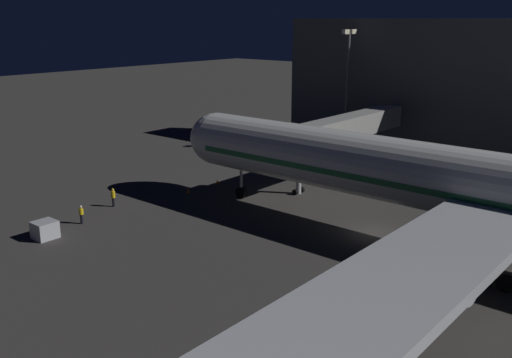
% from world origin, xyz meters
% --- Properties ---
extents(ground_plane, '(320.00, 320.00, 0.00)m').
position_xyz_m(ground_plane, '(0.00, 0.00, 0.00)').
color(ground_plane, '#383533').
extents(jet_bridge, '(22.87, 3.40, 7.29)m').
position_xyz_m(jet_bridge, '(-12.22, -12.01, 5.76)').
color(jet_bridge, '#9E9E99').
rests_on(jet_bridge, ground_plane).
extents(apron_floodlight_mast, '(2.90, 0.50, 16.38)m').
position_xyz_m(apron_floodlight_mast, '(-25.50, -18.97, 9.61)').
color(apron_floodlight_mast, '#59595E').
rests_on(apron_floodlight_mast, ground_plane).
extents(baggage_container_mid_row, '(1.82, 1.68, 1.47)m').
position_xyz_m(baggage_container_mid_row, '(18.84, -20.76, 0.74)').
color(baggage_container_mid_row, '#B7BABF').
rests_on(baggage_container_mid_row, ground_plane).
extents(ground_crew_by_belt_loader, '(0.40, 0.40, 1.71)m').
position_xyz_m(ground_crew_by_belt_loader, '(14.86, -21.46, 0.94)').
color(ground_crew_by_belt_loader, black).
rests_on(ground_crew_by_belt_loader, ground_plane).
extents(ground_crew_under_port_wing, '(0.40, 0.40, 1.86)m').
position_xyz_m(ground_crew_under_port_wing, '(10.06, -23.28, 1.03)').
color(ground_crew_under_port_wing, black).
rests_on(ground_crew_under_port_wing, ground_plane).
extents(traffic_cone_nose_port, '(0.36, 0.36, 0.55)m').
position_xyz_m(traffic_cone_nose_port, '(-2.20, -21.03, 0.28)').
color(traffic_cone_nose_port, orange).
rests_on(traffic_cone_nose_port, ground_plane).
extents(traffic_cone_nose_starboard, '(0.36, 0.36, 0.55)m').
position_xyz_m(traffic_cone_nose_starboard, '(2.20, -21.03, 0.28)').
color(traffic_cone_nose_starboard, orange).
rests_on(traffic_cone_nose_starboard, ground_plane).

